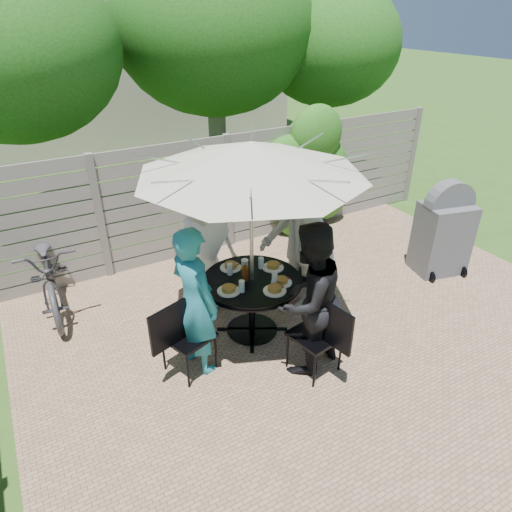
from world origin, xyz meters
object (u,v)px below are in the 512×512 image
chair_right (303,282)px  glass_front (275,279)px  plate_extra (282,281)px  syrup_jug (245,274)px  plate_front (275,289)px  umbrella (251,158)px  glass_left (242,286)px  chair_back (201,284)px  person_right (299,241)px  glass_right (261,263)px  plate_back (231,266)px  patio_table (252,296)px  person_back (205,246)px  plate_left (229,290)px  chair_left (188,350)px  bbq_grill (443,232)px  coffee_cup (245,265)px  plate_right (273,266)px  chair_front (315,349)px  person_left (195,302)px  glass_back (230,269)px  person_front (308,300)px  bicycle (50,271)px

chair_right → glass_front: 1.06m
plate_extra → syrup_jug: size_ratio=1.50×
plate_front → glass_front: bearing=59.5°
umbrella → glass_left: 1.39m
plate_front → glass_left: glass_left is taller
chair_back → syrup_jug: bearing=0.0°
person_right → glass_right: size_ratio=13.62×
chair_back → plate_back: (0.16, -0.58, 0.52)m
patio_table → plate_front: plate_front is taller
person_back → plate_left: (-0.12, -0.90, -0.10)m
person_right → person_back: bearing=-135.0°
chair_left → chair_right: (1.86, 0.53, -0.01)m
glass_left → bbq_grill: size_ratio=0.10×
glass_front → coffee_cup: (-0.13, 0.46, -0.01)m
plate_back → bbq_grill: (3.22, -0.43, -0.13)m
person_right → syrup_jug: 0.90m
chair_left → glass_left: chair_left is taller
chair_back → glass_front: (0.43, -1.15, 0.57)m
plate_right → syrup_jug: bearing=-171.1°
umbrella → chair_front: size_ratio=3.10×
person_left → glass_right: bearing=-84.5°
plate_extra → glass_right: size_ratio=1.71×
syrup_jug → glass_left: bearing=-126.5°
glass_back → glass_left: size_ratio=1.00×
glass_back → coffee_cup: bearing=4.8°
chair_right → plate_extra: 0.98m
chair_left → person_left: bearing=-2.7°
plate_extra → bbq_grill: 2.88m
person_front → glass_right: 0.97m
chair_left → person_right: (1.73, 0.49, 0.66)m
chair_back → person_back: (0.04, -0.13, 0.62)m
chair_back → person_left: (-0.54, -1.15, 0.59)m
glass_front → chair_front: bearing=-82.8°
syrup_jug → bbq_grill: bearing=-2.1°
chair_right → coffee_cup: (-0.89, -0.02, 0.54)m
plate_front → plate_extra: size_ratio=1.08×
chair_right → glass_right: chair_right is taller
plate_front → glass_back: bearing=115.3°
coffee_cup → plate_right: bearing=-24.5°
patio_table → plate_back: 0.44m
person_left → bbq_grill: (3.92, 0.14, -0.20)m
person_left → chair_front: bearing=-139.4°
chair_front → patio_table: bearing=5.1°
chair_front → plate_back: chair_front is taller
chair_back → glass_front: bearing=8.7°
glass_left → coffee_cup: (0.26, 0.41, -0.01)m
umbrella → person_right: bearing=15.7°
person_left → bicycle: person_left is taller
person_right → plate_extra: bearing=-65.2°
chair_left → syrup_jug: (0.86, 0.29, 0.55)m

